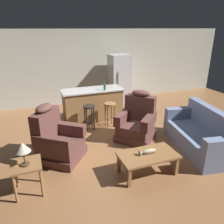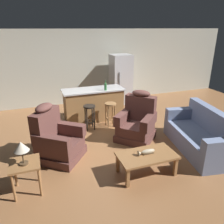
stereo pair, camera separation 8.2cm
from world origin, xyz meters
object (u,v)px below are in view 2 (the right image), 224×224
Objects in this scene: coffee_table at (147,157)px; kitchen_island at (94,104)px; recliner_near_island at (137,122)px; end_table at (25,168)px; bar_stool_left at (90,113)px; fish_figurine at (146,152)px; recliner_near_lamp at (57,140)px; table_lamp at (21,148)px; bar_stool_right at (110,110)px; refrigerator at (121,79)px; bottle_tall_green at (105,87)px; couch at (201,136)px.

kitchen_island is at bearing 94.45° from coffee_table.
end_table is (-2.60, -1.13, 0.04)m from recliner_near_island.
bar_stool_left is at bearing -87.06° from recliner_near_island.
kitchen_island is at bearing 94.43° from fish_figurine.
end_table reaches higher than fish_figurine.
bar_stool_left is at bearing 86.64° from recliner_near_lamp.
recliner_near_lamp is at bearing -37.15° from recliner_near_island.
bar_stool_right is at bearing 43.11° from table_lamp.
fish_figurine is at bearing -105.35° from refrigerator.
recliner_near_lamp is at bearing -144.42° from bar_stool_right.
end_table is 2.61m from bar_stool_left.
bottle_tall_green reaches higher than bar_stool_left.
end_table is at bearing -20.43° from recliner_near_island.
recliner_near_island is at bearing -73.59° from bottle_tall_green.
coffee_table is 2.36m from bar_stool_left.
recliner_near_island is 2.93× the size of table_lamp.
table_lamp is (-2.13, 0.22, 0.50)m from coffee_table.
refrigerator is (0.66, 2.75, 0.46)m from recliner_near_island.
bar_stool_left is at bearing 102.54° from coffee_table.
couch is (1.60, 0.38, -0.12)m from fish_figurine.
recliner_near_island is at bearing 23.56° from end_table.
bottle_tall_green reaches higher than end_table.
kitchen_island is 6.34× the size of bottle_tall_green.
end_table is 0.41m from table_lamp.
coffee_table is 2.95m from kitchen_island.
fish_figurine is 1.65m from couch.
couch reaches higher than bar_stool_right.
recliner_near_lamp is at bearing 143.46° from fish_figurine.
couch reaches higher than bar_stool_left.
kitchen_island is 0.70m from bottle_tall_green.
fish_figurine is 0.61× the size of end_table.
couch is at bearing 2.68° from table_lamp.
bar_stool_right reaches higher than end_table.
bottle_tall_green reaches higher than fish_figurine.
kitchen_island is at bearing 54.89° from table_lamp.
fish_figurine is 2.14m from end_table.
bar_stool_left is at bearing 51.71° from end_table.
coffee_table is 0.92× the size of recliner_near_lamp.
coffee_table is 2.79m from bottle_tall_green.
bar_stool_left is (-0.98, 0.92, 0.05)m from recliner_near_island.
bar_stool_left is 0.60m from bar_stool_right.
couch is at bearing 24.38° from recliner_near_lamp.
refrigerator is (1.35, 1.20, 0.40)m from kitchen_island.
recliner_near_island is at bearing -65.77° from kitchen_island.
refrigerator is (1.13, 4.11, 0.42)m from fish_figurine.
coffee_table is at bearing -77.46° from bar_stool_left.
kitchen_island is (1.90, 2.68, 0.02)m from end_table.
recliner_near_lamp is at bearing 56.69° from table_lamp.
kitchen_island is (-0.70, 1.55, 0.06)m from recliner_near_island.
couch reaches higher than end_table.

